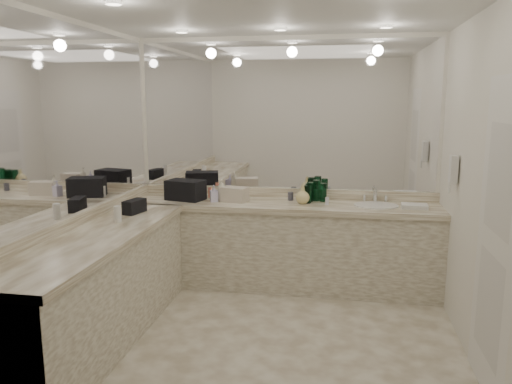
% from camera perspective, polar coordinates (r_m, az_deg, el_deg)
% --- Properties ---
extents(floor, '(3.20, 3.20, 0.00)m').
position_cam_1_polar(floor, '(4.32, 0.84, -16.23)').
color(floor, beige).
rests_on(floor, ground).
extents(ceiling, '(3.20, 3.20, 0.00)m').
position_cam_1_polar(ceiling, '(3.92, 0.95, 20.14)').
color(ceiling, white).
rests_on(ceiling, floor).
extents(wall_back, '(3.20, 0.02, 2.60)m').
position_cam_1_polar(wall_back, '(5.39, 3.41, 3.61)').
color(wall_back, silver).
rests_on(wall_back, floor).
extents(wall_left, '(0.02, 3.00, 2.60)m').
position_cam_1_polar(wall_left, '(4.45, -19.90, 1.55)').
color(wall_left, silver).
rests_on(wall_left, floor).
extents(wall_right, '(0.02, 3.00, 2.60)m').
position_cam_1_polar(wall_right, '(3.99, 24.20, 0.29)').
color(wall_right, silver).
rests_on(wall_right, floor).
extents(vanity_back_base, '(3.20, 0.60, 0.84)m').
position_cam_1_polar(vanity_back_base, '(5.27, 2.93, -6.31)').
color(vanity_back_base, silver).
rests_on(vanity_back_base, floor).
extents(vanity_back_top, '(3.20, 0.64, 0.06)m').
position_cam_1_polar(vanity_back_top, '(5.15, 2.96, -1.55)').
color(vanity_back_top, '#F2E8CD').
rests_on(vanity_back_top, vanity_back_base).
extents(vanity_left_base, '(0.60, 2.40, 0.84)m').
position_cam_1_polar(vanity_left_base, '(4.28, -17.61, -10.89)').
color(vanity_left_base, silver).
rests_on(vanity_left_base, floor).
extents(vanity_left_top, '(0.64, 2.42, 0.06)m').
position_cam_1_polar(vanity_left_top, '(4.13, -17.84, -5.07)').
color(vanity_left_top, '#F2E8CD').
rests_on(vanity_left_top, vanity_left_base).
extents(backsplash_back, '(3.20, 0.04, 0.10)m').
position_cam_1_polar(backsplash_back, '(5.42, 3.35, -0.09)').
color(backsplash_back, '#F2E8CD').
rests_on(backsplash_back, vanity_back_top).
extents(backsplash_left, '(0.04, 3.00, 0.10)m').
position_cam_1_polar(backsplash_left, '(4.51, -19.40, -2.85)').
color(backsplash_left, '#F2E8CD').
rests_on(backsplash_left, vanity_left_top).
extents(mirror_back, '(3.12, 0.01, 1.55)m').
position_cam_1_polar(mirror_back, '(5.34, 3.45, 8.66)').
color(mirror_back, white).
rests_on(mirror_back, wall_back).
extents(mirror_left, '(0.01, 2.92, 1.55)m').
position_cam_1_polar(mirror_left, '(4.40, -20.15, 7.67)').
color(mirror_left, white).
rests_on(mirror_left, wall_left).
extents(sink, '(0.44, 0.44, 0.03)m').
position_cam_1_polar(sink, '(5.13, 13.57, -1.59)').
color(sink, white).
rests_on(sink, vanity_back_top).
extents(faucet, '(0.24, 0.16, 0.14)m').
position_cam_1_polar(faucet, '(5.33, 13.47, -0.34)').
color(faucet, silver).
rests_on(faucet, vanity_back_top).
extents(wall_phone, '(0.06, 0.10, 0.24)m').
position_cam_1_polar(wall_phone, '(4.65, 21.64, 2.42)').
color(wall_phone, white).
rests_on(wall_phone, wall_right).
extents(door, '(0.02, 0.82, 2.10)m').
position_cam_1_polar(door, '(3.57, 25.63, -5.05)').
color(door, white).
rests_on(door, wall_right).
extents(black_toiletry_bag, '(0.43, 0.33, 0.22)m').
position_cam_1_polar(black_toiletry_bag, '(5.33, -8.07, 0.28)').
color(black_toiletry_bag, black).
rests_on(black_toiletry_bag, vanity_back_top).
extents(black_bag_spill, '(0.16, 0.26, 0.13)m').
position_cam_1_polar(black_bag_spill, '(4.80, -13.72, -1.58)').
color(black_bag_spill, black).
rests_on(black_bag_spill, vanity_left_top).
extents(cream_cosmetic_case, '(0.30, 0.23, 0.15)m').
position_cam_1_polar(cream_cosmetic_case, '(5.19, -2.47, -0.27)').
color(cream_cosmetic_case, beige).
rests_on(cream_cosmetic_case, vanity_back_top).
extents(hand_towel, '(0.26, 0.18, 0.04)m').
position_cam_1_polar(hand_towel, '(5.11, 17.66, -1.56)').
color(hand_towel, white).
rests_on(hand_towel, vanity_back_top).
extents(lotion_left, '(0.06, 0.06, 0.14)m').
position_cam_1_polar(lotion_left, '(4.48, -15.54, -2.43)').
color(lotion_left, white).
rests_on(lotion_left, vanity_left_top).
extents(soap_bottle_a, '(0.09, 0.09, 0.23)m').
position_cam_1_polar(soap_bottle_a, '(5.23, -3.95, 0.21)').
color(soap_bottle_a, white).
rests_on(soap_bottle_a, vanity_back_top).
extents(soap_bottle_b, '(0.10, 0.10, 0.17)m').
position_cam_1_polar(soap_bottle_b, '(5.19, -4.83, -0.17)').
color(soap_bottle_b, silver).
rests_on(soap_bottle_b, vanity_back_top).
extents(soap_bottle_c, '(0.16, 0.16, 0.18)m').
position_cam_1_polar(soap_bottle_c, '(5.10, 5.36, -0.31)').
color(soap_bottle_c, '#ECDA8E').
rests_on(soap_bottle_c, vanity_back_top).
extents(green_bottle_0, '(0.07, 0.07, 0.19)m').
position_cam_1_polar(green_bottle_0, '(5.23, 7.70, -0.04)').
color(green_bottle_0, '#0D4726').
rests_on(green_bottle_0, vanity_back_top).
extents(green_bottle_1, '(0.07, 0.07, 0.19)m').
position_cam_1_polar(green_bottle_1, '(5.23, 6.04, -0.04)').
color(green_bottle_1, '#0D4726').
rests_on(green_bottle_1, vanity_back_top).
extents(green_bottle_2, '(0.07, 0.07, 0.20)m').
position_cam_1_polar(green_bottle_2, '(5.23, 6.21, 0.03)').
color(green_bottle_2, '#0D4726').
rests_on(green_bottle_2, vanity_back_top).
extents(green_bottle_3, '(0.07, 0.07, 0.18)m').
position_cam_1_polar(green_bottle_3, '(5.13, 5.93, -0.25)').
color(green_bottle_3, '#0D4726').
rests_on(green_bottle_3, vanity_back_top).
extents(green_bottle_4, '(0.07, 0.07, 0.22)m').
position_cam_1_polar(green_bottle_4, '(5.26, 6.92, 0.18)').
color(green_bottle_4, '#0D4726').
rests_on(green_bottle_4, vanity_back_top).
extents(amenity_bottle_0, '(0.05, 0.05, 0.09)m').
position_cam_1_polar(amenity_bottle_0, '(5.23, -2.95, -0.53)').
color(amenity_bottle_0, white).
rests_on(amenity_bottle_0, vanity_back_top).
extents(amenity_bottle_1, '(0.04, 0.04, 0.12)m').
position_cam_1_polar(amenity_bottle_1, '(5.40, -9.99, -0.17)').
color(amenity_bottle_1, white).
rests_on(amenity_bottle_1, vanity_back_top).
extents(amenity_bottle_2, '(0.04, 0.04, 0.08)m').
position_cam_1_polar(amenity_bottle_2, '(5.08, 8.12, -1.02)').
color(amenity_bottle_2, silver).
rests_on(amenity_bottle_2, vanity_back_top).
extents(amenity_bottle_3, '(0.04, 0.04, 0.11)m').
position_cam_1_polar(amenity_bottle_3, '(5.42, -5.27, -0.05)').
color(amenity_bottle_3, '#E57F66').
rests_on(amenity_bottle_3, vanity_back_top).
extents(amenity_bottle_4, '(0.06, 0.06, 0.07)m').
position_cam_1_polar(amenity_bottle_4, '(5.34, -8.11, -0.52)').
color(amenity_bottle_4, white).
rests_on(amenity_bottle_4, vanity_back_top).
extents(amenity_bottle_5, '(0.06, 0.06, 0.09)m').
position_cam_1_polar(amenity_bottle_5, '(5.26, 3.97, -0.49)').
color(amenity_bottle_5, '#3F3F4C').
rests_on(amenity_bottle_5, vanity_back_top).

